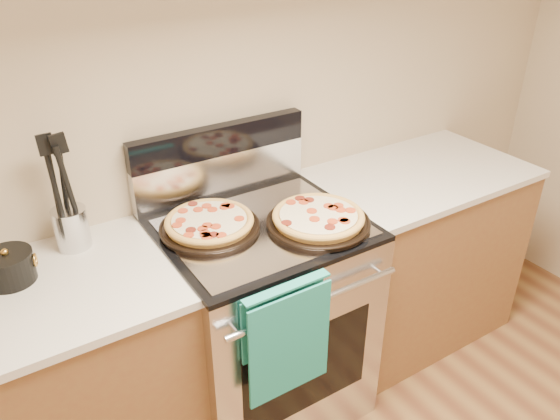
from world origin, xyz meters
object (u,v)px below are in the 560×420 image
range_body (262,320)px  pepperoni_pizza_front (318,219)px  saucepan (9,269)px  pepperoni_pizza_back (210,224)px  utensil_crock (72,228)px

range_body → pepperoni_pizza_front: size_ratio=2.32×
saucepan → pepperoni_pizza_back: bearing=-6.5°
range_body → utensil_crock: bearing=159.1°
pepperoni_pizza_back → pepperoni_pizza_front: bearing=-27.8°
utensil_crock → saucepan: (-0.23, -0.10, -0.03)m
pepperoni_pizza_back → utensil_crock: 0.49m
pepperoni_pizza_back → utensil_crock: bearing=158.2°
range_body → pepperoni_pizza_back: pepperoni_pizza_back is taller
utensil_crock → pepperoni_pizza_front: bearing=-24.6°
pepperoni_pizza_back → saucepan: size_ratio=2.38×
pepperoni_pizza_back → utensil_crock: size_ratio=2.46×
range_body → utensil_crock: size_ratio=6.02×
utensil_crock → saucepan: bearing=-155.5°
range_body → pepperoni_pizza_back: 0.54m
pepperoni_pizza_back → saucepan: (-0.68, 0.08, 0.01)m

